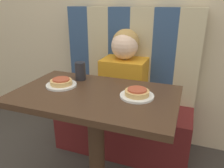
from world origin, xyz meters
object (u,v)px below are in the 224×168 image
Objects in this scene: person at (124,69)px; plate_left at (61,85)px; pizza_left at (61,82)px; drinking_cup at (80,71)px; pizza_right at (137,92)px; plate_right at (137,96)px.

person is 0.58m from plate_left.
person is at bearing 66.20° from pizza_left.
pizza_left is 0.16m from drinking_cup.
pizza_left is (-0.24, -0.53, 0.05)m from person.
drinking_cup is at bearing 68.92° from plate_left.
pizza_left is 1.00× the size of pizza_right.
plate_right is 1.57× the size of drinking_cup.
pizza_left is (0.00, -0.00, 0.02)m from plate_left.
pizza_left is 1.12× the size of drinking_cup.
pizza_right is (0.24, -0.53, 0.05)m from person.
pizza_left is 0.47m from pizza_right.
pizza_right reaches higher than plate_right.
drinking_cup is (0.06, 0.14, 0.05)m from plate_left.
pizza_left is at bearing -180.00° from plate_right.
drinking_cup is at bearing 160.91° from plate_right.
person is 0.44m from drinking_cup.
plate_right is 1.40× the size of pizza_left.
person is 4.66× the size of pizza_left.
person is 0.59m from pizza_left.
pizza_right is at bearing 0.00° from pizza_left.
drinking_cup is at bearing 160.91° from pizza_right.
plate_left is at bearing -113.80° from person.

